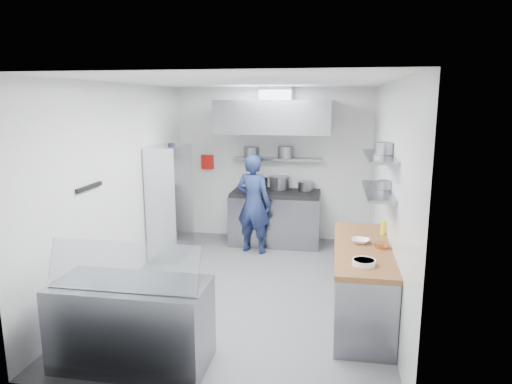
% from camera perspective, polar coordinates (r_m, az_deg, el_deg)
% --- Properties ---
extents(floor, '(5.00, 5.00, 0.00)m').
position_cam_1_polar(floor, '(6.49, -0.92, -11.94)').
color(floor, '#49494B').
rests_on(floor, ground).
extents(ceiling, '(5.00, 5.00, 0.00)m').
position_cam_1_polar(ceiling, '(5.96, -1.01, 13.59)').
color(ceiling, silver).
rests_on(ceiling, wall_back).
extents(wall_back, '(3.60, 2.80, 0.02)m').
position_cam_1_polar(wall_back, '(8.51, 2.18, 3.51)').
color(wall_back, white).
rests_on(wall_back, floor).
extents(wall_front, '(3.60, 2.80, 0.02)m').
position_cam_1_polar(wall_front, '(3.72, -8.19, -7.14)').
color(wall_front, white).
rests_on(wall_front, floor).
extents(wall_left, '(2.80, 5.00, 0.02)m').
position_cam_1_polar(wall_left, '(6.64, -16.41, 0.78)').
color(wall_left, white).
rests_on(wall_left, floor).
extents(wall_right, '(2.80, 5.00, 0.02)m').
position_cam_1_polar(wall_right, '(6.01, 16.16, -0.31)').
color(wall_right, white).
rests_on(wall_right, floor).
extents(gas_range, '(1.60, 0.80, 0.90)m').
position_cam_1_polar(gas_range, '(8.29, 2.44, -3.40)').
color(gas_range, gray).
rests_on(gas_range, floor).
extents(cooktop, '(1.57, 0.78, 0.06)m').
position_cam_1_polar(cooktop, '(8.18, 2.47, -0.15)').
color(cooktop, black).
rests_on(cooktop, gas_range).
extents(stock_pot_left, '(0.30, 0.30, 0.20)m').
position_cam_1_polar(stock_pot_left, '(8.58, 0.48, 1.28)').
color(stock_pot_left, slate).
rests_on(stock_pot_left, cooktop).
extents(stock_pot_mid, '(0.36, 0.36, 0.24)m').
position_cam_1_polar(stock_pot_mid, '(8.39, 2.94, 1.18)').
color(stock_pot_mid, slate).
rests_on(stock_pot_mid, cooktop).
extents(stock_pot_right, '(0.29, 0.29, 0.16)m').
position_cam_1_polar(stock_pot_right, '(8.32, 6.27, 0.75)').
color(stock_pot_right, slate).
rests_on(stock_pot_right, cooktop).
extents(over_range_shelf, '(1.60, 0.30, 0.04)m').
position_cam_1_polar(over_range_shelf, '(8.32, 2.72, 4.16)').
color(over_range_shelf, gray).
rests_on(over_range_shelf, wall_back).
extents(shelf_pot_a, '(0.28, 0.28, 0.18)m').
position_cam_1_polar(shelf_pot_a, '(8.46, -0.57, 5.04)').
color(shelf_pot_a, slate).
rests_on(shelf_pot_a, over_range_shelf).
extents(shelf_pot_b, '(0.27, 0.27, 0.22)m').
position_cam_1_polar(shelf_pot_b, '(8.19, 3.69, 4.95)').
color(shelf_pot_b, slate).
rests_on(shelf_pot_b, over_range_shelf).
extents(extractor_hood, '(1.90, 1.15, 0.55)m').
position_cam_1_polar(extractor_hood, '(7.85, 2.39, 9.43)').
color(extractor_hood, gray).
rests_on(extractor_hood, wall_back).
extents(hood_duct, '(0.55, 0.55, 0.24)m').
position_cam_1_polar(hood_duct, '(8.07, 2.63, 12.19)').
color(hood_duct, slate).
rests_on(hood_duct, extractor_hood).
extents(red_firebox, '(0.22, 0.10, 0.26)m').
position_cam_1_polar(red_firebox, '(8.70, -6.08, 3.76)').
color(red_firebox, '#B4150E').
rests_on(red_firebox, wall_back).
extents(chef, '(0.71, 0.56, 1.70)m').
position_cam_1_polar(chef, '(7.72, -0.31, -1.47)').
color(chef, '#19244C').
rests_on(chef, floor).
extents(wire_rack, '(0.50, 0.90, 1.85)m').
position_cam_1_polar(wire_rack, '(7.65, -10.68, -1.21)').
color(wire_rack, silver).
rests_on(wire_rack, floor).
extents(rack_bin_a, '(0.16, 0.20, 0.18)m').
position_cam_1_polar(rack_bin_a, '(7.52, -11.10, -2.43)').
color(rack_bin_a, white).
rests_on(rack_bin_a, wire_rack).
extents(rack_bin_b, '(0.14, 0.17, 0.15)m').
position_cam_1_polar(rack_bin_b, '(7.88, -9.96, 1.96)').
color(rack_bin_b, yellow).
rests_on(rack_bin_b, wire_rack).
extents(rack_jar, '(0.11, 0.11, 0.18)m').
position_cam_1_polar(rack_jar, '(7.51, -10.51, 5.34)').
color(rack_jar, black).
rests_on(rack_jar, wire_rack).
extents(knife_strip, '(0.04, 0.55, 0.05)m').
position_cam_1_polar(knife_strip, '(5.82, -20.13, 0.58)').
color(knife_strip, black).
rests_on(knife_strip, wall_left).
extents(prep_counter_base, '(0.62, 2.00, 0.84)m').
position_cam_1_polar(prep_counter_base, '(5.69, 12.99, -11.14)').
color(prep_counter_base, gray).
rests_on(prep_counter_base, floor).
extents(prep_counter_top, '(0.65, 2.04, 0.06)m').
position_cam_1_polar(prep_counter_top, '(5.54, 13.20, -6.83)').
color(prep_counter_top, brown).
rests_on(prep_counter_top, prep_counter_base).
extents(plate_stack_a, '(0.21, 0.21, 0.06)m').
position_cam_1_polar(plate_stack_a, '(4.89, 13.34, -8.58)').
color(plate_stack_a, white).
rests_on(plate_stack_a, prep_counter_top).
extents(plate_stack_b, '(0.24, 0.24, 0.06)m').
position_cam_1_polar(plate_stack_b, '(4.90, 13.33, -8.53)').
color(plate_stack_b, white).
rests_on(plate_stack_b, prep_counter_top).
extents(copper_pan, '(0.16, 0.16, 0.06)m').
position_cam_1_polar(copper_pan, '(5.49, 15.40, -6.44)').
color(copper_pan, '#C16236').
rests_on(copper_pan, prep_counter_top).
extents(squeeze_bottle, '(0.06, 0.06, 0.18)m').
position_cam_1_polar(squeeze_bottle, '(6.01, 15.62, -4.30)').
color(squeeze_bottle, yellow).
rests_on(squeeze_bottle, prep_counter_top).
extents(mixing_bowl, '(0.25, 0.25, 0.05)m').
position_cam_1_polar(mixing_bowl, '(5.61, 12.93, -5.98)').
color(mixing_bowl, white).
rests_on(mixing_bowl, prep_counter_top).
extents(wall_shelf_lower, '(0.30, 1.30, 0.04)m').
position_cam_1_polar(wall_shelf_lower, '(5.68, 14.93, 0.12)').
color(wall_shelf_lower, gray).
rests_on(wall_shelf_lower, wall_right).
extents(wall_shelf_upper, '(0.30, 1.30, 0.04)m').
position_cam_1_polar(wall_shelf_upper, '(5.62, 15.15, 4.33)').
color(wall_shelf_upper, gray).
rests_on(wall_shelf_upper, wall_right).
extents(shelf_pot_c, '(0.21, 0.21, 0.10)m').
position_cam_1_polar(shelf_pot_c, '(5.72, 15.92, 0.86)').
color(shelf_pot_c, slate).
rests_on(shelf_pot_c, wall_shelf_lower).
extents(shelf_pot_d, '(0.26, 0.26, 0.14)m').
position_cam_1_polar(shelf_pot_d, '(5.69, 15.88, 5.29)').
color(shelf_pot_d, slate).
rests_on(shelf_pot_d, wall_shelf_upper).
extents(display_case, '(1.50, 0.70, 0.85)m').
position_cam_1_polar(display_case, '(4.80, -15.22, -15.62)').
color(display_case, gray).
rests_on(display_case, floor).
extents(display_glass, '(1.47, 0.19, 0.42)m').
position_cam_1_polar(display_glass, '(4.45, -16.31, -8.85)').
color(display_glass, silver).
rests_on(display_glass, display_case).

